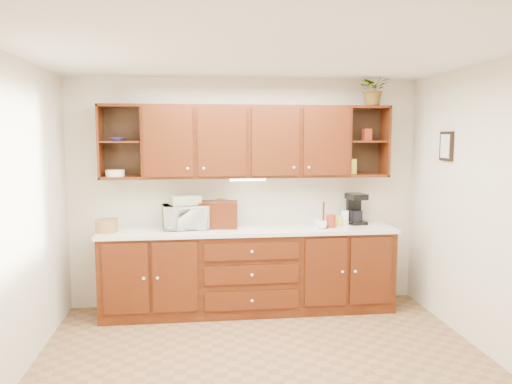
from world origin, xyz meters
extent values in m
plane|color=olive|center=(0.00, 0.00, 0.00)|extent=(4.00, 4.00, 0.00)
plane|color=white|center=(0.00, 0.00, 2.60)|extent=(4.00, 4.00, 0.00)
plane|color=beige|center=(0.00, 1.75, 1.30)|extent=(4.00, 0.00, 4.00)
plane|color=beige|center=(-2.00, 0.00, 1.30)|extent=(0.00, 3.50, 3.50)
plane|color=beige|center=(2.00, 0.00, 1.30)|extent=(0.00, 3.50, 3.50)
cube|color=black|center=(0.00, 1.45, 0.45)|extent=(3.20, 0.60, 0.90)
cube|color=white|center=(0.00, 1.44, 0.92)|extent=(3.24, 0.64, 0.04)
cube|color=black|center=(0.00, 1.58, 1.89)|extent=(2.30, 0.33, 0.80)
cube|color=black|center=(-1.38, 1.74, 1.89)|extent=(0.45, 0.02, 0.80)
cube|color=black|center=(1.38, 1.74, 1.89)|extent=(0.45, 0.02, 0.80)
cube|color=black|center=(-1.38, 1.58, 1.89)|extent=(0.43, 0.30, 0.02)
cube|color=black|center=(1.38, 1.58, 1.89)|extent=(0.43, 0.30, 0.02)
cube|color=black|center=(1.38, 1.58, 2.27)|extent=(0.45, 0.33, 0.03)
cube|color=white|center=(0.00, 1.53, 1.47)|extent=(0.40, 0.05, 0.02)
cube|color=black|center=(1.98, 0.90, 1.85)|extent=(0.03, 0.24, 0.30)
cylinder|color=#A27A43|center=(-1.52, 1.40, 1.01)|extent=(0.25, 0.25, 0.14)
imported|color=silver|center=(-0.69, 1.50, 1.07)|extent=(0.52, 0.39, 0.27)
cube|color=#EECC70|center=(-0.69, 1.50, 1.25)|extent=(0.36, 0.31, 0.09)
cylinder|color=black|center=(-0.39, 1.46, 1.09)|extent=(0.08, 0.08, 0.29)
cylinder|color=#A27A43|center=(-0.29, 1.64, 0.95)|extent=(0.32, 0.11, 0.31)
cube|color=black|center=(-0.33, 1.52, 1.09)|extent=(0.44, 0.30, 0.29)
cylinder|color=black|center=(0.83, 1.38, 1.08)|extent=(0.02, 0.02, 0.29)
cylinder|color=black|center=(0.83, 1.38, 0.95)|extent=(0.11, 0.11, 0.02)
imported|color=white|center=(0.90, 1.39, 0.98)|extent=(0.12, 0.12, 0.08)
imported|color=white|center=(0.78, 1.44, 0.98)|extent=(0.12, 0.12, 0.08)
imported|color=white|center=(0.80, 1.31, 0.98)|extent=(0.12, 0.12, 0.08)
cylinder|color=maroon|center=(0.91, 1.38, 1.01)|extent=(0.13, 0.13, 0.14)
cylinder|color=white|center=(1.11, 1.50, 1.02)|extent=(0.11, 0.11, 0.17)
cylinder|color=yellow|center=(1.03, 1.47, 0.99)|extent=(0.09, 0.09, 0.10)
cube|color=black|center=(1.26, 1.57, 0.96)|extent=(0.22, 0.27, 0.04)
cube|color=black|center=(1.26, 1.66, 1.11)|extent=(0.18, 0.08, 0.30)
cube|color=black|center=(1.26, 1.57, 1.26)|extent=(0.22, 0.27, 0.07)
cylinder|color=black|center=(1.26, 1.55, 1.03)|extent=(0.16, 0.16, 0.13)
imported|color=navy|center=(-1.40, 1.56, 1.92)|extent=(0.18, 0.18, 0.04)
cylinder|color=white|center=(-1.44, 1.56, 1.56)|extent=(0.22, 0.22, 0.07)
cube|color=yellow|center=(1.19, 1.56, 1.61)|extent=(0.12, 0.10, 0.17)
cube|color=maroon|center=(1.37, 1.58, 1.97)|extent=(0.10, 0.09, 0.13)
imported|color=#999999|center=(1.42, 1.52, 2.47)|extent=(0.35, 0.31, 0.37)
camera|label=1|loc=(-0.57, -3.95, 1.97)|focal=35.00mm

